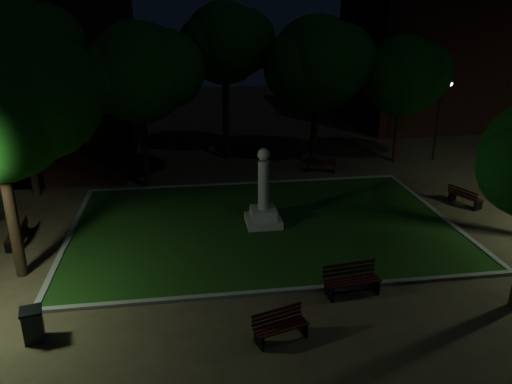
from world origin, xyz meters
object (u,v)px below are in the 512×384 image
monument (263,204)px  bench_left_side (18,234)px  trash_bin (33,325)px  bench_near_left (280,326)px  bench_near_right (351,280)px  bench_right_side (465,197)px  bench_far_side (321,165)px

monument → bench_left_side: monument is taller
monument → trash_bin: (-7.24, -6.44, -0.47)m
bench_near_left → bench_near_right: (2.62, 1.91, 0.06)m
bench_left_side → bench_right_side: size_ratio=0.98×
bench_left_side → trash_bin: bearing=15.3°
bench_left_side → bench_right_side: bench_left_side is taller
bench_near_left → bench_far_side: bench_far_side is taller
monument → bench_near_right: 5.76m
bench_near_left → bench_left_side: bench_left_side is taller
bench_left_side → trash_bin: size_ratio=1.70×
monument → bench_right_side: 9.34m
bench_near_left → bench_far_side: (4.94, 13.87, 0.03)m
bench_near_left → bench_right_side: 12.95m
monument → bench_near_right: monument is taller
bench_left_side → bench_far_side: size_ratio=0.95×
monument → trash_bin: monument is taller
bench_near_right → bench_right_side: 9.72m
bench_left_side → bench_right_side: 18.67m
bench_near_right → bench_left_side: bench_near_right is taller
bench_near_right → bench_right_side: size_ratio=1.10×
bench_near_right → trash_bin: size_ratio=1.90×
bench_near_left → bench_right_side: size_ratio=0.97×
bench_far_side → bench_near_right: bearing=96.8°
bench_left_side → bench_far_side: bearing=113.0°
bench_left_side → bench_near_left: bearing=47.1°
bench_right_side → bench_far_side: 7.60m
bench_far_side → trash_bin: size_ratio=1.79×
bench_right_side → bench_near_right: bearing=108.1°
bench_near_right → bench_far_side: bench_near_right is taller
trash_bin → bench_left_side: bearing=109.0°
bench_near_left → bench_far_side: size_ratio=0.93×
bench_near_right → bench_left_side: (-11.24, 5.13, -0.04)m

